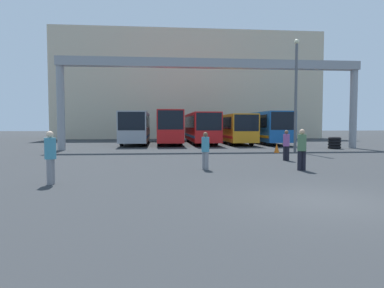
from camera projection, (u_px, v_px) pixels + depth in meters
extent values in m
plane|color=#2D3033|center=(324.00, 201.00, 8.98)|extent=(200.00, 200.00, 0.00)
cube|color=beige|center=(187.00, 88.00, 53.23)|extent=(38.19, 12.00, 15.24)
cylinder|color=gray|center=(61.00, 108.00, 26.53)|extent=(0.60, 0.60, 6.54)
cylinder|color=gray|center=(353.00, 109.00, 28.78)|extent=(0.60, 0.60, 6.54)
cube|color=gray|center=(213.00, 64.00, 27.45)|extent=(24.51, 0.80, 0.70)
cube|color=#999EA5|center=(136.00, 127.00, 34.33)|extent=(2.51, 10.14, 2.84)
cube|color=black|center=(131.00, 121.00, 29.28)|extent=(2.31, 0.06, 1.59)
cube|color=black|center=(136.00, 122.00, 34.30)|extent=(2.54, 8.62, 1.19)
cube|color=#1966B2|center=(136.00, 136.00, 34.38)|extent=(2.54, 9.64, 0.24)
cylinder|color=black|center=(122.00, 141.00, 31.48)|extent=(0.28, 0.95, 0.95)
cylinder|color=black|center=(146.00, 141.00, 31.69)|extent=(0.28, 0.95, 0.95)
cylinder|color=black|center=(127.00, 139.00, 37.13)|extent=(0.28, 0.95, 0.95)
cylinder|color=black|center=(148.00, 139.00, 37.33)|extent=(0.28, 0.95, 0.95)
cube|color=red|center=(169.00, 126.00, 35.57)|extent=(2.41, 12.01, 2.99)
cube|color=black|center=(171.00, 120.00, 29.59)|extent=(2.22, 0.06, 1.67)
cube|color=black|center=(169.00, 121.00, 35.54)|extent=(2.44, 10.21, 1.26)
cube|color=orange|center=(169.00, 135.00, 35.63)|extent=(2.44, 11.41, 0.24)
cylinder|color=black|center=(159.00, 140.00, 32.21)|extent=(0.28, 1.08, 1.08)
cylinder|color=black|center=(181.00, 140.00, 32.40)|extent=(0.28, 1.08, 1.08)
cylinder|color=black|center=(159.00, 137.00, 38.89)|extent=(0.28, 1.08, 1.08)
cylinder|color=black|center=(177.00, 137.00, 39.09)|extent=(0.28, 1.08, 1.08)
cube|color=red|center=(201.00, 127.00, 35.95)|extent=(2.46, 12.13, 2.79)
cube|color=black|center=(209.00, 122.00, 29.91)|extent=(2.26, 0.06, 1.56)
cube|color=black|center=(201.00, 122.00, 35.92)|extent=(2.49, 10.31, 1.17)
cube|color=#1966B2|center=(201.00, 135.00, 36.00)|extent=(2.49, 11.52, 0.24)
cylinder|color=black|center=(194.00, 140.00, 32.54)|extent=(0.28, 1.04, 1.04)
cylinder|color=black|center=(216.00, 140.00, 32.74)|extent=(0.28, 1.04, 1.04)
cylinder|color=black|center=(188.00, 137.00, 39.29)|extent=(0.28, 1.04, 1.04)
cylinder|color=black|center=(206.00, 137.00, 39.49)|extent=(0.28, 1.04, 1.04)
cube|color=orange|center=(234.00, 128.00, 35.27)|extent=(2.42, 10.12, 2.64)
cube|color=black|center=(247.00, 123.00, 30.23)|extent=(2.23, 0.06, 1.48)
cube|color=black|center=(234.00, 123.00, 35.24)|extent=(2.45, 8.60, 1.11)
cube|color=red|center=(234.00, 136.00, 35.32)|extent=(2.45, 9.61, 0.24)
cylinder|color=black|center=(230.00, 140.00, 32.42)|extent=(0.28, 1.09, 1.09)
cylinder|color=black|center=(251.00, 140.00, 32.62)|extent=(0.28, 1.09, 1.09)
cylinder|color=black|center=(219.00, 138.00, 38.05)|extent=(0.28, 1.09, 1.09)
cylinder|color=black|center=(238.00, 138.00, 38.25)|extent=(0.28, 1.09, 1.09)
cube|color=#1959A5|center=(265.00, 126.00, 35.90)|extent=(2.50, 10.76, 2.89)
cube|color=black|center=(283.00, 121.00, 30.54)|extent=(2.30, 0.06, 1.62)
cube|color=black|center=(265.00, 121.00, 35.87)|extent=(2.53, 9.15, 1.21)
cube|color=orange|center=(265.00, 135.00, 35.95)|extent=(2.53, 10.22, 0.24)
cylinder|color=black|center=(263.00, 140.00, 32.87)|extent=(0.28, 1.01, 1.01)
cylinder|color=black|center=(285.00, 140.00, 33.08)|extent=(0.28, 1.01, 1.01)
cylinder|color=black|center=(247.00, 138.00, 38.86)|extent=(0.28, 1.01, 1.01)
cylinder|color=black|center=(266.00, 138.00, 39.07)|extent=(0.28, 1.01, 1.01)
cylinder|color=gray|center=(207.00, 161.00, 15.13)|extent=(0.18, 0.18, 0.79)
cylinder|color=gray|center=(204.00, 161.00, 15.25)|extent=(0.18, 0.18, 0.79)
cylinder|color=teal|center=(205.00, 144.00, 15.15)|extent=(0.35, 0.35, 0.66)
sphere|color=brown|center=(205.00, 135.00, 15.13)|extent=(0.21, 0.21, 0.21)
cylinder|color=gray|center=(50.00, 172.00, 11.37)|extent=(0.19, 0.19, 0.85)
cylinder|color=gray|center=(52.00, 171.00, 11.53)|extent=(0.19, 0.19, 0.85)
cylinder|color=teal|center=(50.00, 148.00, 11.41)|extent=(0.37, 0.37, 0.71)
sphere|color=beige|center=(50.00, 134.00, 11.38)|extent=(0.23, 0.23, 0.23)
cylinder|color=black|center=(300.00, 161.00, 14.89)|extent=(0.20, 0.20, 0.86)
cylinder|color=black|center=(304.00, 161.00, 14.90)|extent=(0.20, 0.20, 0.86)
cylinder|color=#4C724C|center=(302.00, 143.00, 14.85)|extent=(0.37, 0.37, 0.71)
sphere|color=tan|center=(302.00, 132.00, 14.83)|extent=(0.23, 0.23, 0.23)
cylinder|color=black|center=(288.00, 153.00, 18.95)|extent=(0.18, 0.18, 0.80)
cylinder|color=black|center=(285.00, 153.00, 19.03)|extent=(0.18, 0.18, 0.80)
cylinder|color=#8C4C8C|center=(286.00, 140.00, 18.95)|extent=(0.35, 0.35, 0.67)
sphere|color=brown|center=(286.00, 132.00, 18.92)|extent=(0.22, 0.22, 0.22)
cone|color=orange|center=(277.00, 148.00, 24.28)|extent=(0.37, 0.37, 0.66)
torus|color=black|center=(334.00, 147.00, 28.30)|extent=(1.04, 1.04, 0.24)
torus|color=black|center=(334.00, 144.00, 28.29)|extent=(1.04, 1.04, 0.24)
torus|color=black|center=(335.00, 141.00, 28.27)|extent=(1.04, 1.04, 0.24)
torus|color=black|center=(335.00, 139.00, 28.26)|extent=(1.04, 1.04, 0.24)
cylinder|color=#595B60|center=(296.00, 98.00, 24.77)|extent=(0.20, 0.20, 7.80)
sphere|color=beige|center=(297.00, 42.00, 24.54)|extent=(0.36, 0.36, 0.36)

